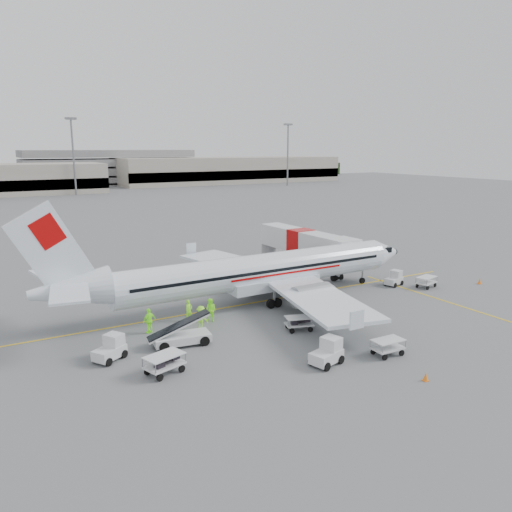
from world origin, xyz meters
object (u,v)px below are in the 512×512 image
object	(u,v)px
aircraft	(262,248)
tug_aft	(109,348)
belt_loader	(182,326)
tug_mid	(326,352)
jet_bridge	(301,249)
tug_fore	(394,278)

from	to	relation	value
aircraft	tug_aft	distance (m)	16.89
belt_loader	tug_aft	size ratio (longest dim) A/B	2.48
belt_loader	tug_mid	bearing A→B (deg)	-40.82
jet_bridge	belt_loader	xyz separation A→B (m)	(-20.45, -14.69, -0.84)
aircraft	tug_mid	bearing A→B (deg)	-103.90
jet_bridge	aircraft	bearing A→B (deg)	-142.56
tug_mid	tug_aft	xyz separation A→B (m)	(-11.95, 7.62, -0.03)
aircraft	tug_aft	bearing A→B (deg)	-158.71
tug_fore	tug_aft	size ratio (longest dim) A/B	0.91
aircraft	belt_loader	xyz separation A→B (m)	(-10.09, -6.01, -3.50)
jet_bridge	belt_loader	world-z (taller)	jet_bridge
belt_loader	jet_bridge	bearing A→B (deg)	43.27
tug_aft	belt_loader	bearing A→B (deg)	-32.10
jet_bridge	tug_mid	world-z (taller)	jet_bridge
tug_aft	jet_bridge	bearing A→B (deg)	-3.02
tug_fore	tug_mid	bearing A→B (deg)	-161.57
tug_mid	tug_aft	bearing A→B (deg)	131.61
tug_mid	tug_aft	distance (m)	14.17
belt_loader	tug_mid	size ratio (longest dim) A/B	2.39
aircraft	belt_loader	bearing A→B (deg)	-149.79
tug_aft	tug_mid	bearing A→B (deg)	-65.58
aircraft	belt_loader	size ratio (longest dim) A/B	6.76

